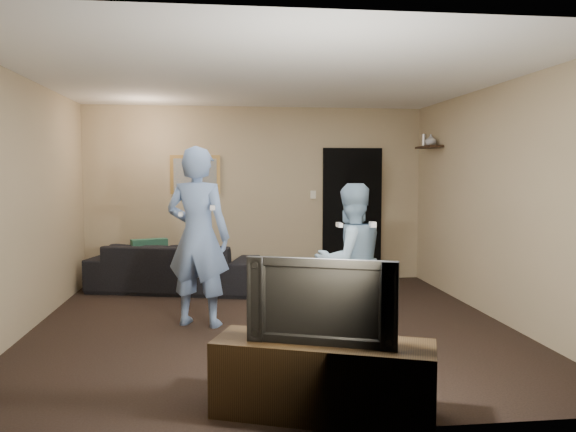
{
  "coord_description": "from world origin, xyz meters",
  "views": [
    {
      "loc": [
        -0.52,
        -5.86,
        1.63
      ],
      "look_at": [
        0.21,
        0.3,
        1.15
      ],
      "focal_mm": 35.0,
      "sensor_mm": 36.0,
      "label": 1
    }
  ],
  "objects": [
    {
      "name": "ground",
      "position": [
        0.0,
        0.0,
        0.0
      ],
      "size": [
        5.0,
        5.0,
        0.0
      ],
      "primitive_type": "plane",
      "color": "black",
      "rests_on": "ground"
    },
    {
      "name": "ceiling",
      "position": [
        0.0,
        0.0,
        2.6
      ],
      "size": [
        5.0,
        5.0,
        0.04
      ],
      "primitive_type": "cube",
      "color": "silver",
      "rests_on": "wall_back"
    },
    {
      "name": "wall_back",
      "position": [
        0.0,
        2.5,
        1.3
      ],
      "size": [
        5.0,
        0.04,
        2.6
      ],
      "primitive_type": "cube",
      "color": "tan",
      "rests_on": "ground"
    },
    {
      "name": "wall_front",
      "position": [
        0.0,
        -2.5,
        1.3
      ],
      "size": [
        5.0,
        0.04,
        2.6
      ],
      "primitive_type": "cube",
      "color": "tan",
      "rests_on": "ground"
    },
    {
      "name": "wall_left",
      "position": [
        -2.5,
        0.0,
        1.3
      ],
      "size": [
        0.04,
        5.0,
        2.6
      ],
      "primitive_type": "cube",
      "color": "tan",
      "rests_on": "ground"
    },
    {
      "name": "wall_right",
      "position": [
        2.5,
        0.0,
        1.3
      ],
      "size": [
        0.04,
        5.0,
        2.6
      ],
      "primitive_type": "cube",
      "color": "tan",
      "rests_on": "ground"
    },
    {
      "name": "sofa",
      "position": [
        -1.18,
        1.96,
        0.33
      ],
      "size": [
        2.41,
        1.43,
        0.66
      ],
      "primitive_type": "imported",
      "rotation": [
        0.0,
        0.0,
        2.89
      ],
      "color": "black",
      "rests_on": "ground"
    },
    {
      "name": "throw_pillow",
      "position": [
        -1.51,
        1.96,
        0.48
      ],
      "size": [
        0.51,
        0.31,
        0.48
      ],
      "primitive_type": "cube",
      "rotation": [
        0.0,
        0.0,
        0.36
      ],
      "color": "#194C3A",
      "rests_on": "sofa"
    },
    {
      "name": "painting_frame",
      "position": [
        -0.9,
        2.48,
        1.6
      ],
      "size": [
        0.72,
        0.05,
        0.57
      ],
      "primitive_type": "cube",
      "color": "olive",
      "rests_on": "wall_back"
    },
    {
      "name": "painting_canvas",
      "position": [
        -0.9,
        2.45,
        1.6
      ],
      "size": [
        0.62,
        0.01,
        0.47
      ],
      "primitive_type": "cube",
      "color": "slate",
      "rests_on": "painting_frame"
    },
    {
      "name": "doorway",
      "position": [
        1.45,
        2.47,
        1.0
      ],
      "size": [
        0.9,
        0.06,
        2.0
      ],
      "primitive_type": "cube",
      "color": "black",
      "rests_on": "ground"
    },
    {
      "name": "light_switch",
      "position": [
        0.85,
        2.48,
        1.3
      ],
      "size": [
        0.08,
        0.02,
        0.12
      ],
      "primitive_type": "cube",
      "color": "silver",
      "rests_on": "wall_back"
    },
    {
      "name": "wall_shelf",
      "position": [
        2.39,
        1.8,
        1.99
      ],
      "size": [
        0.2,
        0.6,
        0.03
      ],
      "primitive_type": "cube",
      "color": "black",
      "rests_on": "wall_right"
    },
    {
      "name": "shelf_vase",
      "position": [
        2.39,
        1.74,
        2.09
      ],
      "size": [
        0.2,
        0.2,
        0.16
      ],
      "primitive_type": "imported",
      "rotation": [
        0.0,
        0.0,
        -0.32
      ],
      "color": "#AAAAAF",
      "rests_on": "wall_shelf"
    },
    {
      "name": "shelf_figurine",
      "position": [
        2.39,
        2.01,
        2.09
      ],
      "size": [
        0.06,
        0.06,
        0.18
      ],
      "primitive_type": "cylinder",
      "color": "silver",
      "rests_on": "wall_shelf"
    },
    {
      "name": "tv_console",
      "position": [
        0.14,
        -2.26,
        0.25
      ],
      "size": [
        1.53,
        0.95,
        0.52
      ],
      "primitive_type": "cube",
      "rotation": [
        0.0,
        0.0,
        -0.36
      ],
      "color": "black",
      "rests_on": "ground"
    },
    {
      "name": "television",
      "position": [
        0.14,
        -2.26,
        0.8
      ],
      "size": [
        0.97,
        0.47,
        0.57
      ],
      "primitive_type": "imported",
      "rotation": [
        0.0,
        0.0,
        -0.36
      ],
      "color": "black",
      "rests_on": "tv_console"
    },
    {
      "name": "wii_player_left",
      "position": [
        -0.77,
        0.12,
        0.95
      ],
      "size": [
        0.81,
        0.67,
        1.91
      ],
      "color": "#708EC2",
      "rests_on": "ground"
    },
    {
      "name": "wii_player_right",
      "position": [
        0.73,
        -0.51,
        0.76
      ],
      "size": [
        0.87,
        0.76,
        1.53
      ],
      "color": "#85A7C2",
      "rests_on": "ground"
    }
  ]
}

